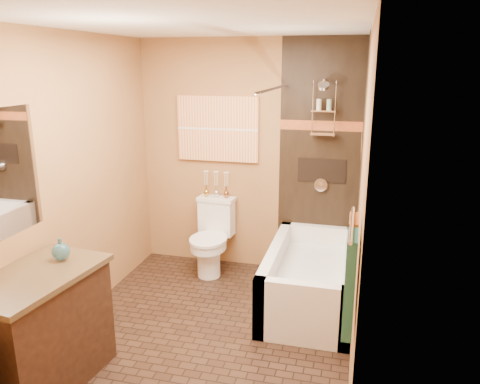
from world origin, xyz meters
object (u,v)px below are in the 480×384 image
(sunset_painting, at_px, (218,129))
(toilet, at_px, (212,237))
(vanity, at_px, (40,330))
(bathtub, at_px, (311,282))

(sunset_painting, distance_m, toilet, 1.17)
(toilet, bearing_deg, vanity, -100.42)
(sunset_painting, relative_size, bathtub, 0.60)
(sunset_painting, xyz_separation_m, toilet, (0.00, -0.27, -1.14))
(bathtub, distance_m, vanity, 2.39)
(vanity, bearing_deg, bathtub, 50.36)
(toilet, relative_size, vanity, 0.78)
(sunset_painting, bearing_deg, toilet, -90.00)
(sunset_painting, height_order, vanity, sunset_painting)
(bathtub, bearing_deg, toilet, 157.90)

